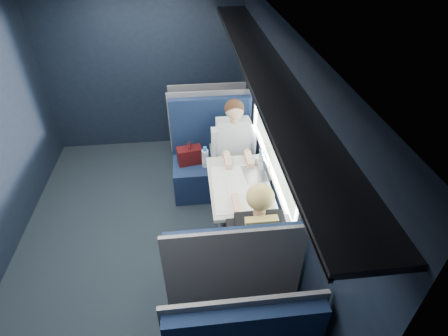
{
  "coord_description": "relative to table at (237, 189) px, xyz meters",
  "views": [
    {
      "loc": [
        0.59,
        -2.75,
        3.01
      ],
      "look_at": [
        0.9,
        0.0,
        0.95
      ],
      "focal_mm": 28.0,
      "sensor_mm": 36.0,
      "label": 1
    }
  ],
  "objects": [
    {
      "name": "ground",
      "position": [
        -1.03,
        0.0,
        -0.67
      ],
      "size": [
        2.8,
        4.2,
        0.01
      ],
      "primitive_type": "cube",
      "color": "black"
    },
    {
      "name": "room_shell",
      "position": [
        -1.01,
        0.0,
        0.81
      ],
      "size": [
        3.0,
        4.4,
        2.4
      ],
      "color": "black",
      "rests_on": "ground"
    },
    {
      "name": "table",
      "position": [
        0.0,
        0.0,
        0.0
      ],
      "size": [
        0.62,
        1.0,
        0.74
      ],
      "color": "#54565E",
      "rests_on": "ground"
    },
    {
      "name": "seat_bay_near",
      "position": [
        -0.19,
        0.87,
        -0.24
      ],
      "size": [
        1.04,
        0.62,
        1.26
      ],
      "color": "black",
      "rests_on": "ground"
    },
    {
      "name": "seat_bay_far",
      "position": [
        -0.18,
        -0.87,
        -0.25
      ],
      "size": [
        1.04,
        0.62,
        1.26
      ],
      "color": "black",
      "rests_on": "ground"
    },
    {
      "name": "seat_row_front",
      "position": [
        -0.18,
        1.8,
        -0.25
      ],
      "size": [
        1.04,
        0.51,
        1.16
      ],
      "color": "black",
      "rests_on": "ground"
    },
    {
      "name": "man",
      "position": [
        0.07,
        0.7,
        0.06
      ],
      "size": [
        0.53,
        0.56,
        1.32
      ],
      "color": "black",
      "rests_on": "ground"
    },
    {
      "name": "woman",
      "position": [
        0.07,
        -0.71,
        0.06
      ],
      "size": [
        0.53,
        0.56,
        1.32
      ],
      "color": "black",
      "rests_on": "ground"
    },
    {
      "name": "papers",
      "position": [
        0.01,
        -0.07,
        0.08
      ],
      "size": [
        0.53,
        0.76,
        0.01
      ],
      "primitive_type": "cube",
      "rotation": [
        0.0,
        0.0,
        -0.01
      ],
      "color": "white",
      "rests_on": "table"
    },
    {
      "name": "laptop",
      "position": [
        0.26,
        0.13,
        0.14
      ],
      "size": [
        0.26,
        0.32,
        0.23
      ],
      "color": "silver",
      "rests_on": "table"
    },
    {
      "name": "bottle_small",
      "position": [
        0.3,
        0.22,
        0.18
      ],
      "size": [
        0.07,
        0.07,
        0.24
      ],
      "color": "silver",
      "rests_on": "table"
    },
    {
      "name": "cup",
      "position": [
        0.28,
        0.31,
        0.12
      ],
      "size": [
        0.07,
        0.07,
        0.09
      ],
      "primitive_type": "cylinder",
      "color": "white",
      "rests_on": "table"
    }
  ]
}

